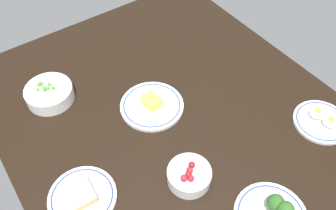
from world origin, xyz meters
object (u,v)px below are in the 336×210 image
bowl_peas (49,93)px  plate_eggs (322,121)px  plate_cheese (152,105)px  bowl_berries (189,175)px  plate_sandwich (82,196)px

bowl_peas → plate_eggs: bearing=48.3°
plate_cheese → bowl_berries: 31.70cm
plate_cheese → plate_eggs: plate_eggs is taller
bowl_peas → plate_sandwich: 43.01cm
bowl_berries → bowl_peas: bearing=-159.2°
plate_cheese → plate_eggs: bearing=48.0°
plate_eggs → plate_sandwich: plate_eggs is taller
bowl_peas → plate_eggs: 96.36cm
bowl_peas → plate_eggs: (64.14, 71.90, -1.80)cm
bowl_peas → bowl_berries: size_ratio=1.27×
bowl_berries → plate_eggs: 51.58cm
plate_eggs → plate_sandwich: bearing=-105.3°
plate_eggs → plate_sandwich: size_ratio=0.94×
bowl_berries → plate_sandwich: size_ratio=0.67×
bowl_peas → bowl_berries: 59.34cm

